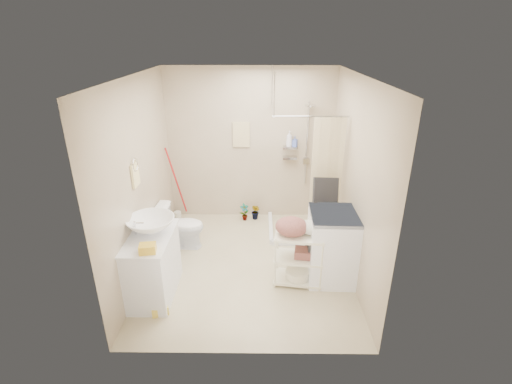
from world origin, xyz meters
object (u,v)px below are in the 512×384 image
toilet (181,226)px  laundry_rack (299,254)px  washing_machine (334,246)px  vanity (153,266)px

toilet → laundry_rack: 1.93m
toilet → washing_machine: washing_machine is taller
vanity → toilet: bearing=84.6°
washing_machine → vanity: bearing=-168.7°
toilet → vanity: bearing=177.8°
washing_machine → laundry_rack: bearing=-163.4°
vanity → washing_machine: (2.30, 0.38, 0.06)m
laundry_rack → toilet: bearing=160.8°
vanity → washing_machine: washing_machine is taller
vanity → laundry_rack: 1.85m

